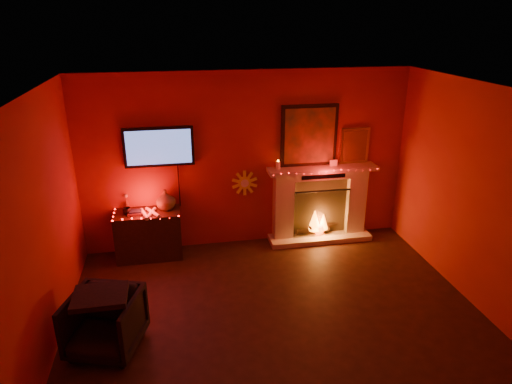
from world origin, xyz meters
The scene contains 6 objects.
room centered at (0.00, 0.00, 1.35)m, with size 5.00×5.00×5.00m.
fireplace centered at (1.14, 2.39, 0.72)m, with size 1.72×0.40×2.18m.
tv centered at (-1.30, 2.45, 1.65)m, with size 1.00×0.07×1.24m.
sunburst_clock centered at (-0.05, 2.48, 1.00)m, with size 0.40×0.03×0.40m.
console_table centered at (-1.53, 2.26, 0.41)m, with size 0.95×0.55×1.03m.
armchair centered at (-1.95, 0.25, 0.34)m, with size 0.72×0.74×0.67m, color black.
Camera 1 is at (-1.11, -4.04, 3.42)m, focal length 32.00 mm.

